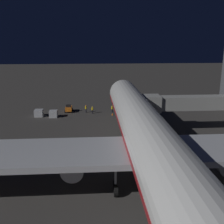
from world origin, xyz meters
TOP-DOWN VIEW (x-y plane):
  - ground_plane at (0.00, 0.00)m, footprint 320.00×320.00m
  - airliner_at_gate at (0.00, 9.77)m, footprint 55.12×66.17m
  - jet_bridge at (-10.70, -9.49)m, footprint 19.63×3.40m
  - baggage_tug_lead at (12.67, -25.77)m, footprint 1.86×2.66m
  - baggage_container_near_belt at (15.77, -21.33)m, footprint 1.78×1.68m
  - baggage_container_mid_row at (19.22, -22.20)m, footprint 1.88×1.86m
  - ground_crew_near_nose_gear at (8.47, -24.82)m, footprint 0.40×0.40m
  - ground_crew_by_belt_loader at (2.09, -24.62)m, footprint 0.40×0.40m
  - ground_crew_walking_aft at (6.89, -23.93)m, footprint 0.40×0.40m
  - traffic_cone_nose_port at (-2.20, -22.07)m, footprint 0.36×0.36m
  - traffic_cone_nose_starboard at (2.20, -22.07)m, footprint 0.36×0.36m

SIDE VIEW (x-z plane):
  - ground_plane at x=0.00m, z-range 0.00..0.00m
  - traffic_cone_nose_port at x=-2.20m, z-range 0.00..0.55m
  - traffic_cone_nose_starboard at x=2.20m, z-range 0.00..0.55m
  - baggage_tug_lead at x=12.67m, z-range -0.19..1.76m
  - baggage_container_near_belt at x=15.77m, z-range 0.00..1.59m
  - baggage_container_mid_row at x=19.22m, z-range 0.00..1.61m
  - ground_crew_by_belt_loader at x=2.09m, z-range 0.08..1.81m
  - ground_crew_walking_aft at x=6.89m, z-range 0.09..1.81m
  - ground_crew_near_nose_gear at x=8.47m, z-range 0.10..1.96m
  - airliner_at_gate at x=0.00m, z-range -3.32..14.49m
  - jet_bridge at x=-10.70m, z-range 2.07..9.30m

